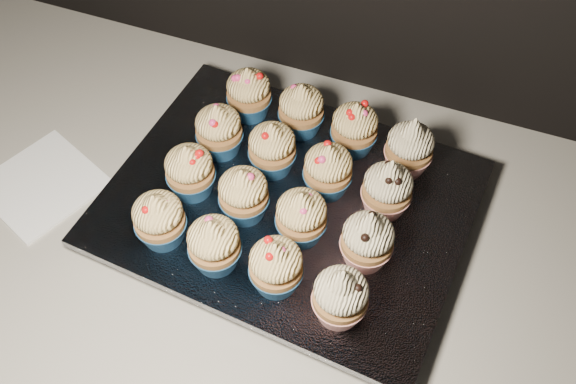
# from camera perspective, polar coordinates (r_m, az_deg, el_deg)

# --- Properties ---
(cabinet) EXTENTS (2.40, 0.60, 0.86)m
(cabinet) POSITION_cam_1_polar(r_m,az_deg,el_deg) (1.26, -1.52, -15.07)
(cabinet) COLOR black
(cabinet) RESTS_ON ground
(worktop) EXTENTS (2.44, 0.64, 0.04)m
(worktop) POSITION_cam_1_polar(r_m,az_deg,el_deg) (0.86, -2.16, -3.98)
(worktop) COLOR beige
(worktop) RESTS_ON cabinet
(napkin) EXTENTS (0.18, 0.18, 0.00)m
(napkin) POSITION_cam_1_polar(r_m,az_deg,el_deg) (0.94, -21.02, 0.65)
(napkin) COLOR white
(napkin) RESTS_ON worktop
(baking_tray) EXTENTS (0.44, 0.35, 0.02)m
(baking_tray) POSITION_cam_1_polar(r_m,az_deg,el_deg) (0.84, 0.00, -1.58)
(baking_tray) COLOR black
(baking_tray) RESTS_ON worktop
(foil_lining) EXTENTS (0.48, 0.39, 0.01)m
(foil_lining) POSITION_cam_1_polar(r_m,az_deg,el_deg) (0.83, 0.00, -0.91)
(foil_lining) COLOR silver
(foil_lining) RESTS_ON baking_tray
(cupcake_0) EXTENTS (0.06, 0.06, 0.08)m
(cupcake_0) POSITION_cam_1_polar(r_m,az_deg,el_deg) (0.78, -11.38, -2.36)
(cupcake_0) COLOR #1C4F84
(cupcake_0) RESTS_ON foil_lining
(cupcake_1) EXTENTS (0.06, 0.06, 0.08)m
(cupcake_1) POSITION_cam_1_polar(r_m,az_deg,el_deg) (0.75, -6.58, -4.63)
(cupcake_1) COLOR #1C4F84
(cupcake_1) RESTS_ON foil_lining
(cupcake_2) EXTENTS (0.06, 0.06, 0.08)m
(cupcake_2) POSITION_cam_1_polar(r_m,az_deg,el_deg) (0.73, -1.08, -6.61)
(cupcake_2) COLOR #1C4F84
(cupcake_2) RESTS_ON foil_lining
(cupcake_3) EXTENTS (0.06, 0.06, 0.10)m
(cupcake_3) POSITION_cam_1_polar(r_m,az_deg,el_deg) (0.71, 4.68, -9.18)
(cupcake_3) COLOR #B22218
(cupcake_3) RESTS_ON foil_lining
(cupcake_4) EXTENTS (0.06, 0.06, 0.08)m
(cupcake_4) POSITION_cam_1_polar(r_m,az_deg,el_deg) (0.81, -8.71, 1.88)
(cupcake_4) COLOR #1C4F84
(cupcake_4) RESTS_ON foil_lining
(cupcake_5) EXTENTS (0.06, 0.06, 0.08)m
(cupcake_5) POSITION_cam_1_polar(r_m,az_deg,el_deg) (0.78, -3.97, -0.18)
(cupcake_5) COLOR #1C4F84
(cupcake_5) RESTS_ON foil_lining
(cupcake_6) EXTENTS (0.06, 0.06, 0.08)m
(cupcake_6) POSITION_cam_1_polar(r_m,az_deg,el_deg) (0.76, 1.19, -2.20)
(cupcake_6) COLOR #1C4F84
(cupcake_6) RESTS_ON foil_lining
(cupcake_7) EXTENTS (0.06, 0.06, 0.10)m
(cupcake_7) POSITION_cam_1_polar(r_m,az_deg,el_deg) (0.75, 7.07, -4.22)
(cupcake_7) COLOR #B22218
(cupcake_7) RESTS_ON foil_lining
(cupcake_8) EXTENTS (0.06, 0.06, 0.08)m
(cupcake_8) POSITION_cam_1_polar(r_m,az_deg,el_deg) (0.85, -6.16, 5.48)
(cupcake_8) COLOR #1C4F84
(cupcake_8) RESTS_ON foil_lining
(cupcake_9) EXTENTS (0.06, 0.06, 0.08)m
(cupcake_9) POSITION_cam_1_polar(r_m,az_deg,el_deg) (0.83, -1.42, 3.90)
(cupcake_9) COLOR #1C4F84
(cupcake_9) RESTS_ON foil_lining
(cupcake_10) EXTENTS (0.06, 0.06, 0.08)m
(cupcake_10) POSITION_cam_1_polar(r_m,az_deg,el_deg) (0.81, 3.57, 1.97)
(cupcake_10) COLOR #1C4F84
(cupcake_10) RESTS_ON foil_lining
(cupcake_11) EXTENTS (0.06, 0.06, 0.10)m
(cupcake_11) POSITION_cam_1_polar(r_m,az_deg,el_deg) (0.79, 8.82, 0.30)
(cupcake_11) COLOR #B22218
(cupcake_11) RESTS_ON foil_lining
(cupcake_12) EXTENTS (0.06, 0.06, 0.08)m
(cupcake_12) POSITION_cam_1_polar(r_m,az_deg,el_deg) (0.90, -3.50, 8.74)
(cupcake_12) COLOR #1C4F84
(cupcake_12) RESTS_ON foil_lining
(cupcake_13) EXTENTS (0.06, 0.06, 0.08)m
(cupcake_13) POSITION_cam_1_polar(r_m,az_deg,el_deg) (0.87, 1.18, 7.34)
(cupcake_13) COLOR #1C4F84
(cupcake_13) RESTS_ON foil_lining
(cupcake_14) EXTENTS (0.06, 0.06, 0.08)m
(cupcake_14) POSITION_cam_1_polar(r_m,az_deg,el_deg) (0.85, 5.92, 5.65)
(cupcake_14) COLOR #1C4F84
(cupcake_14) RESTS_ON foil_lining
(cupcake_15) EXTENTS (0.06, 0.06, 0.10)m
(cupcake_15) POSITION_cam_1_polar(r_m,az_deg,el_deg) (0.84, 10.75, 3.94)
(cupcake_15) COLOR #B22218
(cupcake_15) RESTS_ON foil_lining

